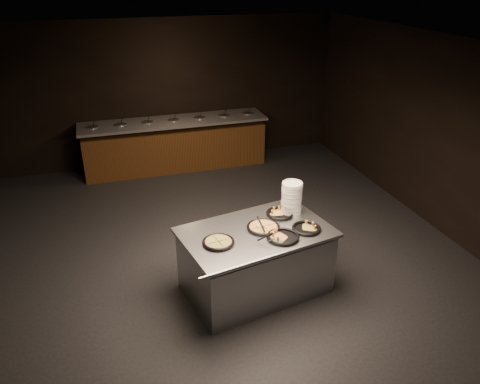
{
  "coord_description": "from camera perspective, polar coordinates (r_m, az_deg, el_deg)",
  "views": [
    {
      "loc": [
        -1.4,
        -5.38,
        3.78
      ],
      "look_at": [
        0.36,
        0.3,
        0.88
      ],
      "focal_mm": 35.0,
      "sensor_mm": 36.0,
      "label": 1
    }
  ],
  "objects": [
    {
      "name": "pan_veggie_slices",
      "position": [
        5.8,
        8.09,
        -4.4
      ],
      "size": [
        0.36,
        0.36,
        0.04
      ],
      "rotation": [
        0.0,
        0.0,
        -0.55
      ],
      "color": "black",
      "rests_on": "serving_counter"
    },
    {
      "name": "pan_cheese_slices_b",
      "position": [
        5.59,
        5.26,
        -5.45
      ],
      "size": [
        0.4,
        0.4,
        0.04
      ],
      "rotation": [
        0.0,
        0.0,
        2.0
      ],
      "color": "black",
      "rests_on": "serving_counter"
    },
    {
      "name": "serving_counter",
      "position": [
        5.96,
        1.92,
        -8.46
      ],
      "size": [
        1.98,
        1.48,
        0.86
      ],
      "rotation": [
        0.0,
        0.0,
        0.19
      ],
      "color": "silver",
      "rests_on": "ground"
    },
    {
      "name": "room",
      "position": [
        6.03,
        -2.47,
        3.2
      ],
      "size": [
        7.02,
        8.02,
        2.92
      ],
      "color": "black",
      "rests_on": "ground"
    },
    {
      "name": "server_left",
      "position": [
        5.71,
        2.33,
        -3.92
      ],
      "size": [
        0.11,
        0.34,
        0.16
      ],
      "rotation": [
        0.0,
        0.0,
        1.76
      ],
      "color": "silver",
      "rests_on": "serving_counter"
    },
    {
      "name": "pan_cheese_whole",
      "position": [
        5.77,
        2.86,
        -4.29
      ],
      "size": [
        0.41,
        0.41,
        0.04
      ],
      "rotation": [
        0.0,
        0.0,
        0.13
      ],
      "color": "black",
      "rests_on": "serving_counter"
    },
    {
      "name": "server_right",
      "position": [
        5.45,
        3.56,
        -5.65
      ],
      "size": [
        0.3,
        0.11,
        0.14
      ],
      "rotation": [
        0.0,
        0.0,
        -0.19
      ],
      "color": "silver",
      "rests_on": "serving_counter"
    },
    {
      "name": "pan_veggie_whole",
      "position": [
        5.47,
        -2.66,
        -6.12
      ],
      "size": [
        0.38,
        0.38,
        0.04
      ],
      "rotation": [
        0.0,
        0.0,
        0.17
      ],
      "color": "black",
      "rests_on": "serving_counter"
    },
    {
      "name": "plate_stack",
      "position": [
        6.08,
        6.32,
        -0.71
      ],
      "size": [
        0.26,
        0.26,
        0.42
      ],
      "primitive_type": "cylinder",
      "color": "silver",
      "rests_on": "serving_counter"
    },
    {
      "name": "pan_cheese_slices_a",
      "position": [
        6.09,
        4.89,
        -2.62
      ],
      "size": [
        0.36,
        0.36,
        0.04
      ],
      "rotation": [
        0.0,
        0.0,
        1.27
      ],
      "color": "black",
      "rests_on": "serving_counter"
    },
    {
      "name": "salad_bar",
      "position": [
        9.65,
        -7.87,
        5.44
      ],
      "size": [
        3.7,
        0.83,
        1.18
      ],
      "color": "#573514",
      "rests_on": "ground"
    }
  ]
}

